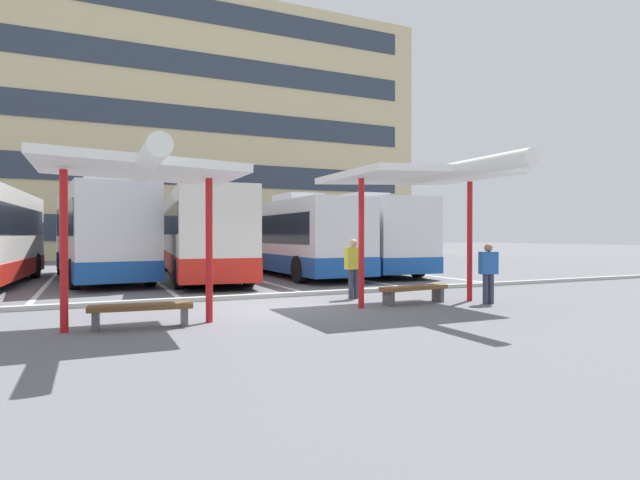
{
  "coord_description": "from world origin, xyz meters",
  "views": [
    {
      "loc": [
        -4.06,
        -11.5,
        1.76
      ],
      "look_at": [
        2.93,
        3.99,
        1.58
      ],
      "focal_mm": 28.51,
      "sensor_mm": 36.0,
      "label": 1
    }
  ],
  "objects_px": {
    "coach_bus_1": "(100,234)",
    "bench_0": "(141,310)",
    "coach_bus_4": "(350,236)",
    "waiting_shelter_1": "(425,178)",
    "waiting_passenger_1": "(354,264)",
    "coach_bus_3": "(285,238)",
    "coach_bus_2": "(200,236)",
    "bench_1": "(414,290)",
    "waiting_shelter_0": "(142,172)",
    "waiting_passenger_0": "(488,270)"
  },
  "relations": [
    {
      "from": "coach_bus_2",
      "to": "coach_bus_4",
      "type": "xyz_separation_m",
      "value": [
        7.18,
        0.54,
        -0.04
      ]
    },
    {
      "from": "coach_bus_4",
      "to": "waiting_passenger_1",
      "type": "distance_m",
      "value": 10.34
    },
    {
      "from": "waiting_passenger_0",
      "to": "waiting_passenger_1",
      "type": "relative_size",
      "value": 0.93
    },
    {
      "from": "waiting_passenger_0",
      "to": "waiting_passenger_1",
      "type": "height_order",
      "value": "waiting_passenger_1"
    },
    {
      "from": "bench_0",
      "to": "coach_bus_4",
      "type": "bearing_deg",
      "value": 47.64
    },
    {
      "from": "coach_bus_2",
      "to": "waiting_passenger_1",
      "type": "distance_m",
      "value": 9.03
    },
    {
      "from": "waiting_shelter_0",
      "to": "bench_0",
      "type": "distance_m",
      "value": 2.59
    },
    {
      "from": "coach_bus_1",
      "to": "bench_0",
      "type": "relative_size",
      "value": 5.54
    },
    {
      "from": "coach_bus_1",
      "to": "waiting_shelter_0",
      "type": "xyz_separation_m",
      "value": [
        0.54,
        -11.78,
        1.14
      ]
    },
    {
      "from": "bench_0",
      "to": "waiting_passenger_1",
      "type": "relative_size",
      "value": 1.16
    },
    {
      "from": "coach_bus_1",
      "to": "coach_bus_3",
      "type": "bearing_deg",
      "value": -1.54
    },
    {
      "from": "coach_bus_4",
      "to": "coach_bus_2",
      "type": "bearing_deg",
      "value": -175.7
    },
    {
      "from": "waiting_shelter_0",
      "to": "waiting_passenger_1",
      "type": "distance_m",
      "value": 6.5
    },
    {
      "from": "coach_bus_2",
      "to": "bench_0",
      "type": "distance_m",
      "value": 11.42
    },
    {
      "from": "bench_1",
      "to": "waiting_shelter_0",
      "type": "bearing_deg",
      "value": -172.22
    },
    {
      "from": "coach_bus_4",
      "to": "waiting_passenger_0",
      "type": "xyz_separation_m",
      "value": [
        -2.05,
        -11.51,
        -0.81
      ]
    },
    {
      "from": "coach_bus_1",
      "to": "waiting_shelter_1",
      "type": "relative_size",
      "value": 2.0
    },
    {
      "from": "bench_0",
      "to": "waiting_passenger_0",
      "type": "bearing_deg",
      "value": -0.72
    },
    {
      "from": "waiting_shelter_0",
      "to": "bench_1",
      "type": "xyz_separation_m",
      "value": [
        6.68,
        0.91,
        -2.58
      ]
    },
    {
      "from": "coach_bus_4",
      "to": "bench_1",
      "type": "relative_size",
      "value": 5.7
    },
    {
      "from": "coach_bus_4",
      "to": "waiting_shelter_1",
      "type": "distance_m",
      "value": 11.83
    },
    {
      "from": "coach_bus_1",
      "to": "waiting_shelter_1",
      "type": "distance_m",
      "value": 13.51
    },
    {
      "from": "coach_bus_2",
      "to": "bench_1",
      "type": "relative_size",
      "value": 5.91
    },
    {
      "from": "waiting_shelter_0",
      "to": "bench_0",
      "type": "relative_size",
      "value": 2.35
    },
    {
      "from": "waiting_passenger_1",
      "to": "coach_bus_3",
      "type": "bearing_deg",
      "value": 81.34
    },
    {
      "from": "bench_1",
      "to": "coach_bus_2",
      "type": "bearing_deg",
      "value": 108.84
    },
    {
      "from": "coach_bus_3",
      "to": "bench_1",
      "type": "bearing_deg",
      "value": -92.34
    },
    {
      "from": "coach_bus_4",
      "to": "waiting_shelter_0",
      "type": "relative_size",
      "value": 2.57
    },
    {
      "from": "coach_bus_2",
      "to": "waiting_passenger_0",
      "type": "bearing_deg",
      "value": -64.96
    },
    {
      "from": "coach_bus_1",
      "to": "waiting_shelter_0",
      "type": "bearing_deg",
      "value": -87.36
    },
    {
      "from": "waiting_shelter_1",
      "to": "bench_1",
      "type": "bearing_deg",
      "value": 90.0
    },
    {
      "from": "waiting_passenger_0",
      "to": "waiting_shelter_0",
      "type": "bearing_deg",
      "value": -179.56
    },
    {
      "from": "coach_bus_2",
      "to": "coach_bus_3",
      "type": "distance_m",
      "value": 3.93
    },
    {
      "from": "coach_bus_4",
      "to": "waiting_passenger_1",
      "type": "xyz_separation_m",
      "value": [
        -4.69,
        -9.19,
        -0.74
      ]
    },
    {
      "from": "coach_bus_1",
      "to": "waiting_shelter_1",
      "type": "bearing_deg",
      "value": -57.49
    },
    {
      "from": "coach_bus_2",
      "to": "waiting_shelter_0",
      "type": "xyz_separation_m",
      "value": [
        -3.23,
        -11.04,
        1.2
      ]
    },
    {
      "from": "waiting_passenger_1",
      "to": "waiting_passenger_0",
      "type": "bearing_deg",
      "value": -41.39
    },
    {
      "from": "coach_bus_1",
      "to": "coach_bus_3",
      "type": "xyz_separation_m",
      "value": [
        7.66,
        -0.21,
        -0.19
      ]
    },
    {
      "from": "bench_1",
      "to": "waiting_passenger_1",
      "type": "bearing_deg",
      "value": 123.21
    },
    {
      "from": "bench_0",
      "to": "bench_1",
      "type": "xyz_separation_m",
      "value": [
        6.68,
        0.74,
        0.0
      ]
    },
    {
      "from": "coach_bus_2",
      "to": "waiting_passenger_1",
      "type": "height_order",
      "value": "coach_bus_2"
    },
    {
      "from": "coach_bus_2",
      "to": "waiting_passenger_1",
      "type": "relative_size",
      "value": 7.24
    },
    {
      "from": "waiting_shelter_0",
      "to": "waiting_shelter_1",
      "type": "xyz_separation_m",
      "value": [
        6.68,
        0.45,
        0.25
      ]
    },
    {
      "from": "coach_bus_1",
      "to": "waiting_shelter_0",
      "type": "height_order",
      "value": "coach_bus_1"
    },
    {
      "from": "coach_bus_4",
      "to": "waiting_shelter_0",
      "type": "bearing_deg",
      "value": -131.94
    },
    {
      "from": "coach_bus_1",
      "to": "waiting_shelter_1",
      "type": "height_order",
      "value": "coach_bus_1"
    },
    {
      "from": "coach_bus_1",
      "to": "waiting_passenger_0",
      "type": "distance_m",
      "value": 14.74
    },
    {
      "from": "coach_bus_1",
      "to": "bench_1",
      "type": "relative_size",
      "value": 5.25
    },
    {
      "from": "coach_bus_1",
      "to": "coach_bus_4",
      "type": "relative_size",
      "value": 0.92
    },
    {
      "from": "coach_bus_2",
      "to": "waiting_shelter_0",
      "type": "bearing_deg",
      "value": -106.29
    }
  ]
}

